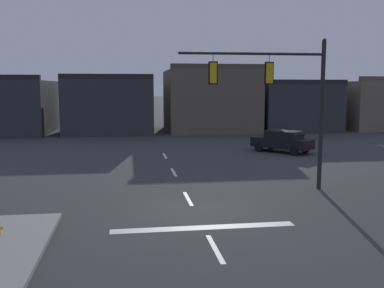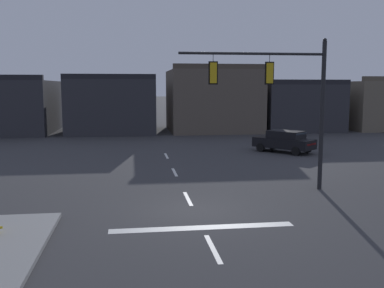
% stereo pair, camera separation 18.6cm
% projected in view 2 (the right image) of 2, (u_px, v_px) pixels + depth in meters
% --- Properties ---
extents(ground_plane, '(400.00, 400.00, 0.00)m').
position_uv_depth(ground_plane, '(194.00, 211.00, 17.18)').
color(ground_plane, '#353538').
extents(stop_bar_paint, '(6.40, 0.50, 0.01)m').
position_uv_depth(stop_bar_paint, '(202.00, 228.00, 15.21)').
color(stop_bar_paint, silver).
rests_on(stop_bar_paint, ground).
extents(lane_centreline, '(0.16, 26.40, 0.01)m').
position_uv_depth(lane_centreline, '(188.00, 199.00, 19.14)').
color(lane_centreline, silver).
rests_on(lane_centreline, ground).
extents(signal_mast_near_side, '(6.80, 0.37, 7.02)m').
position_uv_depth(signal_mast_near_side, '(283.00, 91.00, 20.10)').
color(signal_mast_near_side, black).
rests_on(signal_mast_near_side, ground).
extents(car_lot_nearside, '(4.24, 4.50, 1.61)m').
position_uv_depth(car_lot_nearside, '(284.00, 141.00, 32.47)').
color(car_lot_nearside, black).
rests_on(car_lot_nearside, ground).
extents(building_row, '(52.92, 13.87, 7.06)m').
position_uv_depth(building_row, '(203.00, 105.00, 49.50)').
color(building_row, '#2D2D33').
rests_on(building_row, ground).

